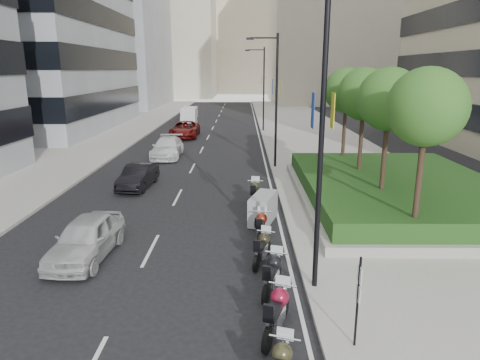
{
  "coord_description": "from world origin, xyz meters",
  "views": [
    {
      "loc": [
        2.04,
        -11.19,
        6.74
      ],
      "look_at": [
        1.92,
        7.03,
        2.0
      ],
      "focal_mm": 32.0,
      "sensor_mm": 36.0,
      "label": 1
    }
  ],
  "objects_px": {
    "motorcycle_5": "(263,209)",
    "car_a": "(86,238)",
    "motorcycle_6": "(254,193)",
    "delivery_van": "(189,116)",
    "lamp_post_2": "(262,85)",
    "motorcycle_1": "(277,311)",
    "car_b": "(138,176)",
    "motorcycle_2": "(273,274)",
    "lamp_post_1": "(274,95)",
    "car_d": "(185,129)",
    "motorcycle_4": "(261,227)",
    "lamp_post_0": "(316,130)",
    "car_c": "(167,148)",
    "parking_sign": "(358,297)",
    "motorcycle_3": "(262,248)"
  },
  "relations": [
    {
      "from": "lamp_post_0",
      "to": "lamp_post_1",
      "type": "relative_size",
      "value": 1.0
    },
    {
      "from": "car_b",
      "to": "lamp_post_2",
      "type": "bearing_deg",
      "value": 75.12
    },
    {
      "from": "motorcycle_1",
      "to": "motorcycle_6",
      "type": "height_order",
      "value": "motorcycle_6"
    },
    {
      "from": "motorcycle_1",
      "to": "lamp_post_0",
      "type": "bearing_deg",
      "value": -8.28
    },
    {
      "from": "motorcycle_2",
      "to": "motorcycle_4",
      "type": "distance_m",
      "value": 4.13
    },
    {
      "from": "motorcycle_1",
      "to": "delivery_van",
      "type": "distance_m",
      "value": 45.27
    },
    {
      "from": "lamp_post_0",
      "to": "car_c",
      "type": "bearing_deg",
      "value": 111.05
    },
    {
      "from": "car_c",
      "to": "delivery_van",
      "type": "xyz_separation_m",
      "value": [
        -0.89,
        21.5,
        0.15
      ]
    },
    {
      "from": "lamp_post_0",
      "to": "motorcycle_4",
      "type": "bearing_deg",
      "value": 108.6
    },
    {
      "from": "car_a",
      "to": "motorcycle_3",
      "type": "bearing_deg",
      "value": -0.19
    },
    {
      "from": "lamp_post_0",
      "to": "car_b",
      "type": "relative_size",
      "value": 2.2
    },
    {
      "from": "parking_sign",
      "to": "motorcycle_1",
      "type": "xyz_separation_m",
      "value": [
        -1.86,
        0.74,
        -0.84
      ]
    },
    {
      "from": "car_c",
      "to": "car_d",
      "type": "bearing_deg",
      "value": 88.85
    },
    {
      "from": "lamp_post_0",
      "to": "motorcycle_5",
      "type": "xyz_separation_m",
      "value": [
        -1.18,
        6.13,
        -4.43
      ]
    },
    {
      "from": "car_a",
      "to": "motorcycle_2",
      "type": "bearing_deg",
      "value": -17.05
    },
    {
      "from": "parking_sign",
      "to": "motorcycle_5",
      "type": "bearing_deg",
      "value": 101.38
    },
    {
      "from": "car_c",
      "to": "parking_sign",
      "type": "bearing_deg",
      "value": -71.0
    },
    {
      "from": "motorcycle_5",
      "to": "car_a",
      "type": "bearing_deg",
      "value": 137.14
    },
    {
      "from": "lamp_post_0",
      "to": "lamp_post_2",
      "type": "height_order",
      "value": "same"
    },
    {
      "from": "motorcycle_3",
      "to": "motorcycle_4",
      "type": "height_order",
      "value": "motorcycle_4"
    },
    {
      "from": "motorcycle_2",
      "to": "motorcycle_3",
      "type": "bearing_deg",
      "value": 23.56
    },
    {
      "from": "car_b",
      "to": "delivery_van",
      "type": "bearing_deg",
      "value": 96.02
    },
    {
      "from": "lamp_post_1",
      "to": "motorcycle_2",
      "type": "height_order",
      "value": "lamp_post_1"
    },
    {
      "from": "lamp_post_2",
      "to": "lamp_post_0",
      "type": "bearing_deg",
      "value": -90.0
    },
    {
      "from": "motorcycle_3",
      "to": "car_c",
      "type": "bearing_deg",
      "value": 37.17
    },
    {
      "from": "motorcycle_6",
      "to": "car_b",
      "type": "xyz_separation_m",
      "value": [
        -6.7,
        3.3,
        0.05
      ]
    },
    {
      "from": "car_d",
      "to": "delivery_van",
      "type": "bearing_deg",
      "value": 94.41
    },
    {
      "from": "lamp_post_2",
      "to": "motorcycle_6",
      "type": "xyz_separation_m",
      "value": [
        -1.51,
        -26.39,
        -4.44
      ]
    },
    {
      "from": "motorcycle_4",
      "to": "parking_sign",
      "type": "bearing_deg",
      "value": -156.44
    },
    {
      "from": "delivery_van",
      "to": "car_b",
      "type": "bearing_deg",
      "value": -90.33
    },
    {
      "from": "motorcycle_1",
      "to": "car_a",
      "type": "relative_size",
      "value": 0.5
    },
    {
      "from": "motorcycle_1",
      "to": "car_c",
      "type": "bearing_deg",
      "value": 36.25
    },
    {
      "from": "car_a",
      "to": "delivery_van",
      "type": "bearing_deg",
      "value": 94.59
    },
    {
      "from": "motorcycle_3",
      "to": "car_c",
      "type": "xyz_separation_m",
      "value": [
        -6.63,
        18.86,
        0.22
      ]
    },
    {
      "from": "lamp_post_0",
      "to": "car_d",
      "type": "relative_size",
      "value": 1.57
    },
    {
      "from": "lamp_post_2",
      "to": "car_d",
      "type": "relative_size",
      "value": 1.57
    },
    {
      "from": "lamp_post_2",
      "to": "delivery_van",
      "type": "relative_size",
      "value": 1.9
    },
    {
      "from": "motorcycle_6",
      "to": "delivery_van",
      "type": "relative_size",
      "value": 0.5
    },
    {
      "from": "car_d",
      "to": "delivery_van",
      "type": "height_order",
      "value": "delivery_van"
    },
    {
      "from": "motorcycle_6",
      "to": "lamp_post_2",
      "type": "bearing_deg",
      "value": 2.83
    },
    {
      "from": "parking_sign",
      "to": "motorcycle_6",
      "type": "bearing_deg",
      "value": 100.55
    },
    {
      "from": "motorcycle_4",
      "to": "car_a",
      "type": "xyz_separation_m",
      "value": [
        -6.47,
        -1.69,
        0.18
      ]
    },
    {
      "from": "lamp_post_0",
      "to": "car_d",
      "type": "distance_m",
      "value": 32.35
    },
    {
      "from": "lamp_post_1",
      "to": "car_d",
      "type": "height_order",
      "value": "lamp_post_1"
    },
    {
      "from": "motorcycle_6",
      "to": "car_b",
      "type": "distance_m",
      "value": 7.47
    },
    {
      "from": "motorcycle_4",
      "to": "car_c",
      "type": "distance_m",
      "value": 18.08
    },
    {
      "from": "motorcycle_2",
      "to": "motorcycle_1",
      "type": "bearing_deg",
      "value": -163.48
    },
    {
      "from": "parking_sign",
      "to": "motorcycle_3",
      "type": "height_order",
      "value": "parking_sign"
    },
    {
      "from": "motorcycle_3",
      "to": "delivery_van",
      "type": "distance_m",
      "value": 41.05
    },
    {
      "from": "car_c",
      "to": "car_d",
      "type": "distance_m",
      "value": 10.2
    }
  ]
}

